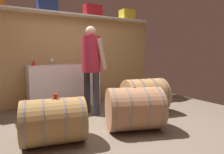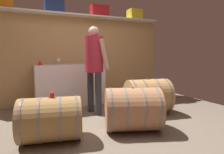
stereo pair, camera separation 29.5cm
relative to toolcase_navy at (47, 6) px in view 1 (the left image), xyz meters
name	(u,v)px [view 1 (the left image)]	position (x,y,z in m)	size (l,w,h in m)	color
ground_plane	(102,121)	(0.52, -1.49, -2.17)	(5.65, 7.56, 0.02)	#6D6051
back_wall_panel	(70,60)	(0.52, 0.15, -1.16)	(4.45, 0.10, 2.00)	tan
high_shelf_board	(71,15)	(0.52, 0.00, -0.14)	(4.09, 0.40, 0.03)	silver
toolcase_navy	(47,6)	(0.00, 0.00, 0.00)	(0.40, 0.28, 0.25)	navy
toolcase_red	(93,11)	(1.05, 0.00, 0.01)	(0.43, 0.21, 0.26)	red
toolcase_yellow	(127,15)	(2.04, 0.00, 0.00)	(0.34, 0.29, 0.25)	yellow
work_cabinet	(64,85)	(0.26, -0.18, -1.70)	(1.50, 0.53, 0.92)	white
wine_bottle_amber	(88,58)	(0.84, -0.15, -1.11)	(0.07, 0.07, 0.29)	brown
wine_glass	(52,60)	(0.04, -0.06, -1.15)	(0.08, 0.08, 0.14)	white
red_funnel	(34,63)	(-0.36, -0.24, -1.19)	(0.11, 0.11, 0.10)	red
wine_barrel_near	(54,121)	(-0.42, -1.95, -1.86)	(0.88, 0.73, 0.60)	olive
wine_barrel_far	(134,109)	(0.75, -2.08, -1.83)	(0.97, 0.88, 0.66)	#A5704C
wine_barrel_flank	(144,96)	(1.46, -1.46, -1.82)	(0.90, 0.78, 0.67)	#B1844D
tasting_cup	(55,96)	(-0.39, -1.95, -1.54)	(0.06, 0.06, 0.06)	red
winemaker_pouring	(91,61)	(0.54, -1.01, -1.14)	(0.42, 0.52, 1.66)	#30303A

